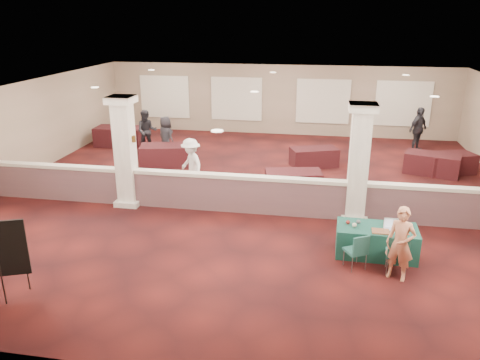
% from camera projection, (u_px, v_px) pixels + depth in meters
% --- Properties ---
extents(ground, '(16.00, 16.00, 0.00)m').
position_uv_depth(ground, '(253.00, 193.00, 14.71)').
color(ground, '#441211').
rests_on(ground, ground).
extents(wall_back, '(16.00, 0.04, 3.20)m').
position_uv_depth(wall_back, '(279.00, 100.00, 21.61)').
color(wall_back, '#7D6D56').
rests_on(wall_back, ground).
extents(wall_front, '(16.00, 0.04, 3.20)m').
position_uv_depth(wall_front, '(173.00, 286.00, 6.74)').
color(wall_front, '#7D6D56').
rests_on(wall_front, ground).
extents(wall_left, '(0.04, 16.00, 3.20)m').
position_uv_depth(wall_left, '(15.00, 133.00, 15.48)').
color(wall_left, '#7D6D56').
rests_on(wall_left, ground).
extents(ceiling, '(16.00, 16.00, 0.02)m').
position_uv_depth(ceiling, '(255.00, 91.00, 13.64)').
color(ceiling, white).
rests_on(ceiling, wall_back).
extents(partition_wall, '(15.60, 0.28, 1.10)m').
position_uv_depth(partition_wall, '(246.00, 193.00, 13.12)').
color(partition_wall, brown).
rests_on(partition_wall, ground).
extents(column_left, '(0.72, 0.72, 3.20)m').
position_uv_depth(column_left, '(125.00, 151.00, 13.34)').
color(column_left, beige).
rests_on(column_left, ground).
extents(column_right, '(0.72, 0.72, 3.20)m').
position_uv_depth(column_right, '(359.00, 162.00, 12.28)').
color(column_right, beige).
rests_on(column_right, ground).
extents(sconce_left, '(0.12, 0.12, 0.18)m').
position_uv_depth(sconce_left, '(115.00, 138.00, 13.27)').
color(sconce_left, brown).
rests_on(sconce_left, column_left).
extents(sconce_right, '(0.12, 0.12, 0.18)m').
position_uv_depth(sconce_right, '(134.00, 139.00, 13.17)').
color(sconce_right, brown).
rests_on(sconce_right, column_left).
extents(near_table, '(1.84, 0.95, 0.70)m').
position_uv_depth(near_table, '(376.00, 241.00, 10.83)').
color(near_table, '#103C30').
rests_on(near_table, ground).
extents(conf_chair_main, '(0.50, 0.50, 0.92)m').
position_uv_depth(conf_chair_main, '(398.00, 252.00, 9.92)').
color(conf_chair_main, '#1B5144').
rests_on(conf_chair_main, ground).
extents(conf_chair_side, '(0.57, 0.57, 0.84)m').
position_uv_depth(conf_chair_side, '(358.00, 249.00, 10.15)').
color(conf_chair_side, '#1B5144').
rests_on(conf_chair_side, ground).
extents(easel_board, '(0.92, 0.59, 1.65)m').
position_uv_depth(easel_board, '(1.00, 250.00, 8.95)').
color(easel_board, black).
rests_on(easel_board, ground).
extents(woman, '(0.68, 0.57, 1.62)m').
position_uv_depth(woman, '(400.00, 244.00, 9.70)').
color(woman, tan).
rests_on(woman, ground).
extents(far_table_front_left, '(2.06, 1.36, 0.77)m').
position_uv_depth(far_table_front_left, '(167.00, 155.00, 17.37)').
color(far_table_front_left, black).
rests_on(far_table_front_left, ground).
extents(far_table_front_center, '(1.87, 1.19, 0.70)m').
position_uv_depth(far_table_front_center, '(293.00, 182.00, 14.67)').
color(far_table_front_center, black).
rests_on(far_table_front_center, ground).
extents(far_table_front_right, '(2.00, 1.42, 0.73)m').
position_uv_depth(far_table_front_right, '(432.00, 164.00, 16.41)').
color(far_table_front_right, black).
rests_on(far_table_front_right, ground).
extents(far_table_back_left, '(2.03, 1.07, 0.81)m').
position_uv_depth(far_table_back_left, '(120.00, 136.00, 20.00)').
color(far_table_back_left, black).
rests_on(far_table_back_left, ground).
extents(far_table_back_center, '(1.87, 1.38, 0.68)m').
position_uv_depth(far_table_back_center, '(314.00, 157.00, 17.27)').
color(far_table_back_center, black).
rests_on(far_table_back_center, ground).
extents(far_table_back_right, '(1.95, 1.46, 0.71)m').
position_uv_depth(far_table_back_right, '(449.00, 163.00, 16.50)').
color(far_table_back_right, black).
rests_on(far_table_back_right, ground).
extents(attendee_a, '(0.92, 0.68, 1.72)m').
position_uv_depth(attendee_a, '(147.00, 131.00, 18.95)').
color(attendee_a, black).
rests_on(attendee_a, ground).
extents(attendee_b, '(1.10, 1.12, 1.68)m').
position_uv_depth(attendee_b, '(191.00, 165.00, 14.75)').
color(attendee_b, silver).
rests_on(attendee_b, ground).
extents(attendee_c, '(1.11, 1.12, 1.81)m').
position_uv_depth(attendee_c, '(418.00, 129.00, 19.02)').
color(attendee_c, black).
rests_on(attendee_c, ground).
extents(attendee_d, '(0.89, 0.78, 1.60)m').
position_uv_depth(attendee_d, '(166.00, 137.00, 18.35)').
color(attendee_d, black).
rests_on(attendee_d, ground).
extents(laptop_base, '(0.32, 0.23, 0.02)m').
position_uv_depth(laptop_base, '(391.00, 229.00, 10.62)').
color(laptop_base, silver).
rests_on(laptop_base, near_table).
extents(laptop_screen, '(0.32, 0.02, 0.21)m').
position_uv_depth(laptop_screen, '(391.00, 222.00, 10.68)').
color(laptop_screen, silver).
rests_on(laptop_screen, near_table).
extents(screen_glow, '(0.29, 0.01, 0.18)m').
position_uv_depth(screen_glow, '(391.00, 223.00, 10.68)').
color(screen_glow, silver).
rests_on(screen_glow, near_table).
extents(knitting, '(0.39, 0.30, 0.03)m').
position_uv_depth(knitting, '(381.00, 231.00, 10.48)').
color(knitting, '#A8501A').
rests_on(knitting, near_table).
extents(yarn_cream, '(0.10, 0.10, 0.10)m').
position_uv_depth(yarn_cream, '(354.00, 225.00, 10.71)').
color(yarn_cream, beige).
rests_on(yarn_cream, near_table).
extents(yarn_red, '(0.10, 0.10, 0.10)m').
position_uv_depth(yarn_red, '(348.00, 222.00, 10.87)').
color(yarn_red, maroon).
rests_on(yarn_red, near_table).
extents(yarn_grey, '(0.10, 0.10, 0.10)m').
position_uv_depth(yarn_grey, '(358.00, 222.00, 10.89)').
color(yarn_grey, '#494A4E').
rests_on(yarn_grey, near_table).
extents(scissors, '(0.12, 0.03, 0.01)m').
position_uv_depth(scissors, '(407.00, 234.00, 10.35)').
color(scissors, '#B12412').
rests_on(scissors, near_table).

